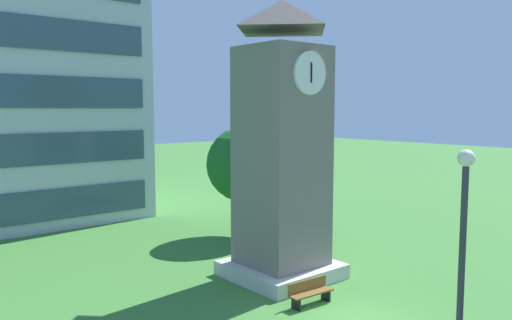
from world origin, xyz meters
TOP-DOWN VIEW (x-y plane):
  - ground_plane at (0.00, 0.00)m, footprint 160.00×160.00m
  - clock_tower at (1.10, 4.83)m, footprint 4.07×4.07m
  - park_bench at (-0.19, 1.89)m, footprint 1.83×0.60m
  - street_lamp at (-3.06, -5.28)m, footprint 0.36×0.36m
  - tree_streetside at (4.08, 11.10)m, footprint 4.14×4.14m

SIDE VIEW (x-z plane):
  - ground_plane at x=0.00m, z-range 0.00..0.00m
  - park_bench at x=-0.19m, z-range 0.02..0.90m
  - street_lamp at x=-3.06m, z-range 0.72..6.95m
  - tree_streetside at x=4.08m, z-range 0.97..7.08m
  - clock_tower at x=1.10m, z-range -0.57..10.84m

